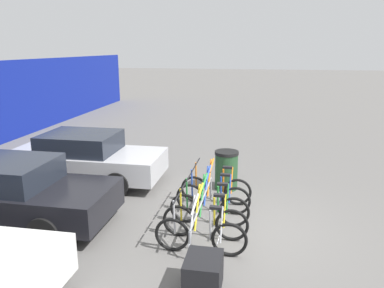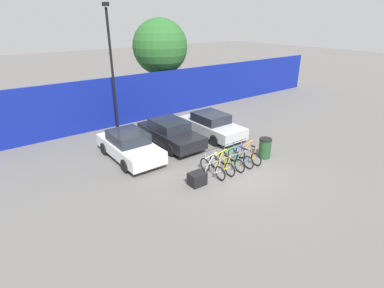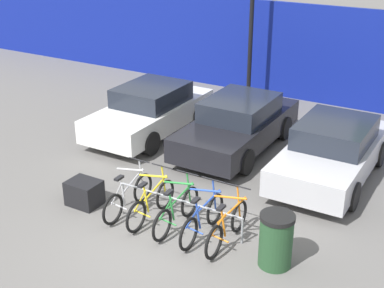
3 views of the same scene
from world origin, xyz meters
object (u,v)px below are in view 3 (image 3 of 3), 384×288
Objects in this scene: car_silver at (332,151)px; car_white at (150,110)px; bike_rack at (179,203)px; bicycle_blue at (202,219)px; trash_bin at (276,240)px; bicycle_green at (176,211)px; bicycle_silver at (128,196)px; bicycle_orange at (227,227)px; bicycle_yellow at (151,203)px; car_black at (238,124)px; cargo_crate at (84,193)px.

car_white is at bearing 178.49° from car_silver.
bicycle_blue is (0.62, -0.15, -0.10)m from bike_rack.
trash_bin is at bearing -36.56° from car_white.
bicycle_green is 4.28m from car_silver.
bicycle_silver is at bearing -61.61° from car_white.
bicycle_green is at bearing -79.60° from bike_rack.
car_white reaches higher than bicycle_blue.
bike_rack is 1.68× the size of bicycle_blue.
bicycle_green is at bearing -176.61° from bicycle_orange.
car_white is (-3.90, 3.91, 0.31)m from bicycle_blue.
bicycle_green is 0.40× the size of car_white.
bike_rack is 0.67× the size of car_silver.
bicycle_yellow and bicycle_blue have the same top height.
bike_rack is 2.23m from trash_bin.
bicycle_green is 1.00× the size of bicycle_orange.
car_black reaches higher than bicycle_yellow.
car_black reaches higher than trash_bin.
car_silver is at bearing 66.70° from bicycle_blue.
car_black is (-1.27, 4.19, 0.31)m from bicycle_blue.
bicycle_blue is 5.53m from car_white.
car_white and car_black have the same top height.
bike_rack is 1.17m from bicycle_orange.
bike_rack is at bearing 11.25° from bicycle_yellow.
cargo_crate is at bearing -170.07° from bicycle_silver.
bicycle_silver is at bearing 176.92° from bicycle_yellow.
bicycle_silver is at bearing 179.65° from bicycle_green.
bicycle_yellow is at bearing -55.44° from car_white.
bicycle_orange is 5.92m from car_white.
bicycle_blue is 4.04m from car_silver.
car_silver reaches higher than bicycle_green.
bicycle_green is at bearing -117.89° from car_silver.
car_white is at bearing 121.47° from bicycle_yellow.
bicycle_green is 4.25m from car_black.
bike_rack is at bearing 9.38° from cargo_crate.
trash_bin is (1.59, -0.15, 0.14)m from bicycle_blue.
car_black is at bearing 99.14° from bike_rack.
car_black is at bearing 5.99° from car_white.
car_white is 4.29m from cargo_crate.
bicycle_orange is at bearing -66.61° from car_black.
car_white and car_silver have the same top height.
bicycle_yellow is at bearing 7.55° from cargo_crate.
bicycle_silver is (-1.16, -0.15, -0.10)m from bike_rack.
bike_rack is at bearing -48.96° from car_white.
bicycle_yellow is at bearing 179.65° from bicycle_green.
bicycle_blue is at bearing -110.38° from car_silver.
bicycle_blue is 0.40× the size of car_white.
bicycle_yellow and bicycle_green have the same top height.
bicycle_silver is 0.58m from bicycle_yellow.
bicycle_orange reaches higher than cargo_crate.
car_black is (-0.68, 4.19, 0.31)m from bicycle_green.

